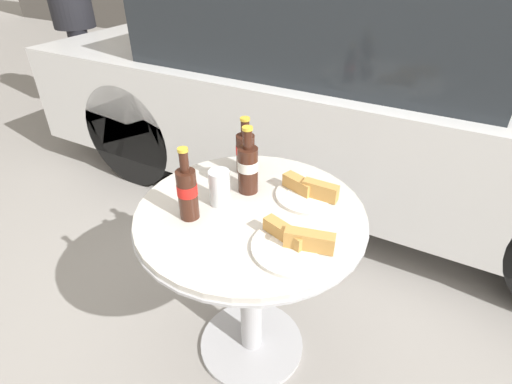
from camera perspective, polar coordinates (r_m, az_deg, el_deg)
ground_plane at (r=1.85m, az=-0.62°, el=-20.91°), size 30.00×30.00×0.00m
bistro_table at (r=1.45m, az=-0.75°, el=-8.36°), size 0.78×0.78×0.72m
cola_bottle_left at (r=1.38m, az=-1.16°, el=3.60°), size 0.07×0.07×0.25m
cola_bottle_right at (r=1.27m, az=-9.78°, el=0.09°), size 0.07×0.07×0.25m
cola_bottle_center at (r=1.51m, az=-1.51°, el=5.85°), size 0.07×0.07×0.22m
drinking_glass at (r=1.34m, az=-5.20°, el=0.44°), size 0.07×0.07×0.13m
lunch_plate_near at (r=1.40m, az=7.62°, el=-0.01°), size 0.23×0.23×0.07m
lunch_plate_far at (r=1.18m, az=5.67°, el=-7.27°), size 0.25×0.25×0.07m
parked_car at (r=2.79m, az=13.97°, el=14.25°), size 4.17×1.78×1.33m
pedestrian at (r=4.01m, az=-24.85°, el=22.59°), size 0.34×0.34×1.67m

